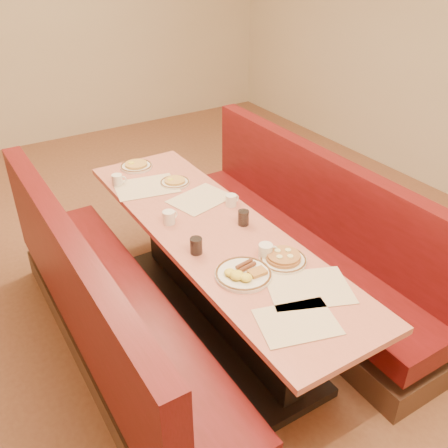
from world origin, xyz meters
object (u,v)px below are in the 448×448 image
diner_table (215,278)px  coffee_mug_d (118,180)px  soda_tumbler_near (196,246)px  eggs_plate (243,274)px  booth_left (109,319)px  coffee_mug_a (266,251)px  coffee_mug_c (231,200)px  soda_tumbler_mid (243,218)px  coffee_mug_b (169,217)px  pancake_plate (283,259)px  booth_right (301,247)px

diner_table → coffee_mug_d: (-0.28, 0.89, 0.42)m
diner_table → soda_tumbler_near: 0.51m
eggs_plate → diner_table: bearing=77.1°
coffee_mug_d → booth_left: bearing=-92.8°
coffee_mug_a → soda_tumbler_near: 0.40m
eggs_plate → coffee_mug_a: size_ratio=2.77×
coffee_mug_c → soda_tumbler_mid: soda_tumbler_mid is taller
coffee_mug_a → booth_left: bearing=175.0°
booth_left → soda_tumbler_mid: bearing=-2.8°
soda_tumbler_near → coffee_mug_a: bearing=-38.4°
coffee_mug_a → coffee_mug_b: 0.70m
booth_left → soda_tumbler_mid: 1.02m
pancake_plate → soda_tumbler_mid: (0.03, 0.45, 0.03)m
pancake_plate → booth_right: bearing=40.9°
coffee_mug_d → soda_tumbler_near: size_ratio=1.05×
coffee_mug_d → soda_tumbler_near: soda_tumbler_near is taller
diner_table → pancake_plate: (0.15, -0.50, 0.40)m
eggs_plate → soda_tumbler_mid: 0.54m
coffee_mug_a → soda_tumbler_near: soda_tumbler_near is taller
coffee_mug_a → soda_tumbler_mid: (0.09, 0.37, 0.00)m
diner_table → eggs_plate: size_ratio=8.07×
booth_right → pancake_plate: booth_right is taller
diner_table → coffee_mug_c: coffee_mug_c is taller
booth_left → pancake_plate: 1.10m
coffee_mug_a → coffee_mug_d: (-0.37, 1.31, -0.00)m
coffee_mug_c → soda_tumbler_near: (-0.47, -0.37, 0.01)m
coffee_mug_b → booth_left: bearing=-173.7°
coffee_mug_a → coffee_mug_d: size_ratio=1.08×
pancake_plate → soda_tumbler_mid: bearing=85.8°
coffee_mug_b → coffee_mug_d: coffee_mug_b is taller
diner_table → coffee_mug_a: (0.10, -0.41, 0.42)m
pancake_plate → coffee_mug_b: size_ratio=2.40×
coffee_mug_b → coffee_mug_c: size_ratio=1.05×
pancake_plate → diner_table: bearing=107.2°
booth_right → coffee_mug_a: (-0.64, -0.41, 0.43)m
coffee_mug_b → coffee_mug_d: (-0.08, 0.68, -0.00)m
pancake_plate → coffee_mug_b: (-0.35, 0.72, 0.02)m
booth_right → coffee_mug_b: booth_right is taller
booth_right → coffee_mug_d: 1.42m
eggs_plate → coffee_mug_a: (0.21, 0.08, 0.03)m
eggs_plate → coffee_mug_b: (-0.09, 0.71, 0.02)m
soda_tumbler_near → soda_tumbler_mid: size_ratio=1.02×
booth_left → eggs_plate: size_ratio=8.07×
eggs_plate → booth_right: bearing=30.4°
coffee_mug_a → coffee_mug_b: size_ratio=1.02×
pancake_plate → coffee_mug_d: 1.46m
diner_table → eggs_plate: bearing=-102.9°
coffee_mug_d → soda_tumbler_near: (0.06, -1.06, 0.01)m
coffee_mug_b → soda_tumbler_mid: bearing=-49.9°
coffee_mug_c → soda_tumbler_mid: size_ratio=1.08×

